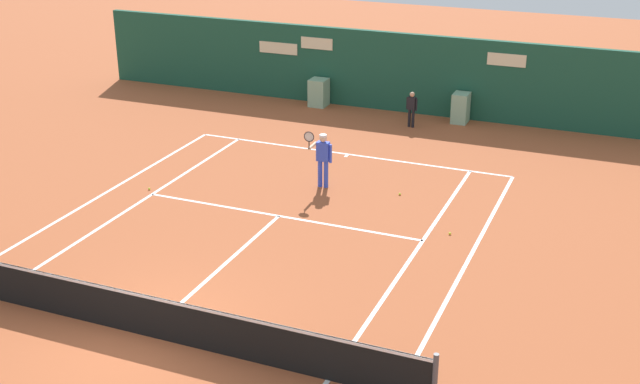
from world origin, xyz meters
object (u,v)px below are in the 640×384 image
(tennis_ball_by_sideline, at_px, (400,194))
(tennis_ball_mid_court, at_px, (149,189))
(ball_kid_right_post, at_px, (412,107))
(tennis_ball_near_service_line, at_px, (450,233))
(player_on_baseline, at_px, (323,156))

(tennis_ball_by_sideline, bearing_deg, tennis_ball_mid_court, -160.68)
(tennis_ball_by_sideline, distance_m, tennis_ball_mid_court, 7.24)
(ball_kid_right_post, xyz_separation_m, tennis_ball_by_sideline, (1.52, -6.22, -0.70))
(ball_kid_right_post, relative_size, tennis_ball_by_sideline, 18.85)
(tennis_ball_mid_court, bearing_deg, tennis_ball_near_service_line, 2.35)
(ball_kid_right_post, height_order, tennis_ball_mid_court, ball_kid_right_post)
(tennis_ball_by_sideline, relative_size, tennis_ball_mid_court, 1.00)
(tennis_ball_by_sideline, relative_size, tennis_ball_near_service_line, 1.00)
(ball_kid_right_post, distance_m, tennis_ball_near_service_line, 8.98)
(tennis_ball_mid_court, bearing_deg, ball_kid_right_post, 58.34)
(player_on_baseline, distance_m, tennis_ball_by_sideline, 2.48)
(tennis_ball_by_sideline, distance_m, tennis_ball_near_service_line, 2.83)
(player_on_baseline, xyz_separation_m, tennis_ball_mid_court, (-4.55, -2.13, -0.94))
(ball_kid_right_post, height_order, tennis_ball_by_sideline, ball_kid_right_post)
(player_on_baseline, distance_m, ball_kid_right_post, 6.53)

